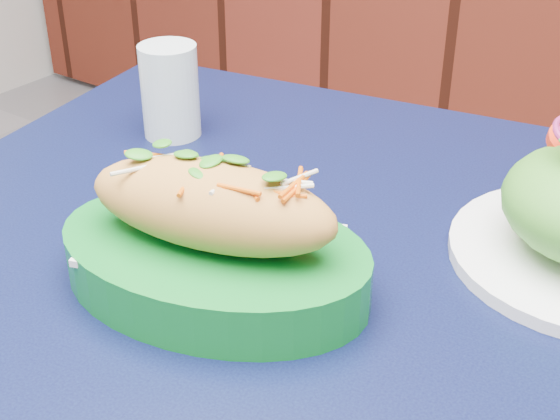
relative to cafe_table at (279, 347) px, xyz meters
The scene contains 3 objects.
cafe_table is the anchor object (origin of this frame).
banh_mi_basket 0.15m from the cafe_table, 117.43° to the right, with size 0.29×0.23×0.12m.
water_glass 0.33m from the cafe_table, 149.57° to the left, with size 0.07×0.07×0.11m, color silver.
Camera 1 is at (0.00, 1.05, 1.13)m, focal length 50.00 mm.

